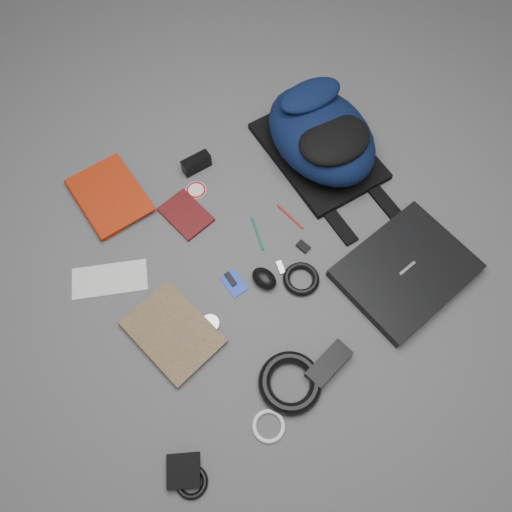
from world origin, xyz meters
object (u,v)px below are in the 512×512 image
compact_camera (196,163)px  laptop (406,271)px  textbook_red (82,211)px  pouch (184,471)px  backpack (321,135)px  mouse (264,278)px  dvd_case (186,215)px  comic_book (147,356)px  power_brick (329,364)px

compact_camera → laptop: bearing=-63.8°
textbook_red → pouch: 0.90m
backpack → mouse: (-0.41, -0.35, -0.08)m
laptop → dvd_case: bearing=123.8°
compact_camera → comic_book: bearing=-132.6°
dvd_case → power_brick: 0.68m
backpack → compact_camera: backpack is taller
dvd_case → compact_camera: 0.20m
mouse → backpack: bearing=22.5°
power_brick → backpack: bearing=44.1°
textbook_red → comic_book: textbook_red is taller
pouch → comic_book: bearing=84.1°
power_brick → laptop: bearing=3.4°
laptop → power_brick: laptop is taller
backpack → dvd_case: size_ratio=2.98×
textbook_red → mouse: (0.42, -0.51, 0.01)m
comic_book → compact_camera: size_ratio=2.68×
backpack → laptop: size_ratio=1.24×
power_brick → pouch: size_ratio=1.63×
pouch → mouse: bearing=40.3°
laptop → comic_book: (-0.84, 0.14, -0.01)m
backpack → comic_book: size_ratio=1.80×
backpack → textbook_red: bearing=165.8°
backpack → pouch: bearing=-143.1°
dvd_case → compact_camera: size_ratio=1.62×
comic_book → mouse: mouse is taller
dvd_case → compact_camera: bearing=38.5°
backpack → pouch: size_ratio=5.57×
comic_book → compact_camera: bearing=35.7°
textbook_red → pouch: (-0.03, -0.90, -0.00)m
laptop → textbook_red: 1.09m
laptop → textbook_red: size_ratio=1.43×
textbook_red → dvd_case: 0.35m
textbook_red → power_brick: 0.96m
backpack → laptop: 0.54m
mouse → power_brick: (0.04, -0.33, -0.00)m
textbook_red → pouch: bearing=-98.9°
mouse → pouch: 0.60m
laptop → compact_camera: bearing=109.7°
comic_book → dvd_case: bearing=35.2°
dvd_case → mouse: mouse is taller
laptop → comic_book: bearing=159.1°
backpack → textbook_red: 0.86m
compact_camera → mouse: 0.50m
comic_book → pouch: 0.34m
power_brick → comic_book: bearing=132.0°
comic_book → power_brick: 0.54m
power_brick → pouch: bearing=170.0°
comic_book → textbook_red: bearing=73.4°
mouse → pouch: (-0.46, -0.39, -0.01)m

